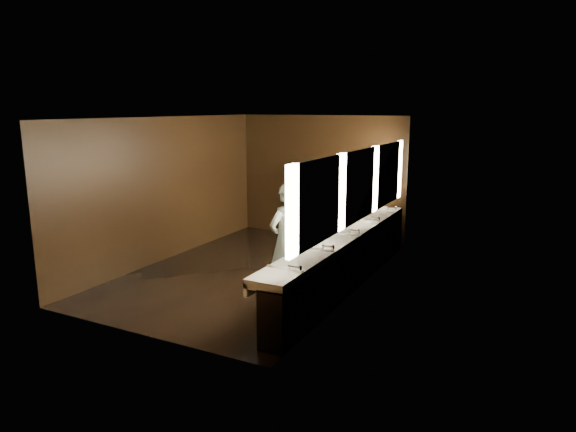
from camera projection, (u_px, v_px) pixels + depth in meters
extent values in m
plane|color=black|center=(255.00, 272.00, 9.48)|extent=(6.00, 6.00, 0.00)
cube|color=#2D2D2B|center=(253.00, 118.00, 8.90)|extent=(4.00, 6.00, 0.02)
cube|color=black|center=(321.00, 177.00, 11.80)|extent=(4.00, 0.02, 2.80)
cube|color=black|center=(134.00, 233.00, 6.58)|extent=(4.00, 0.02, 2.80)
cube|color=black|center=(166.00, 189.00, 10.08)|extent=(0.02, 6.00, 2.80)
cube|color=black|center=(360.00, 207.00, 8.30)|extent=(0.02, 6.00, 2.80)
cube|color=black|center=(348.00, 264.00, 8.58)|extent=(0.36, 5.40, 0.81)
cube|color=white|center=(343.00, 238.00, 8.53)|extent=(0.55, 5.40, 0.12)
cube|color=white|center=(330.00, 241.00, 8.66)|extent=(0.06, 5.40, 0.18)
cylinder|color=silver|center=(294.00, 267.00, 6.51)|extent=(0.18, 0.04, 0.04)
cylinder|color=silver|center=(328.00, 247.00, 7.46)|extent=(0.18, 0.04, 0.04)
cylinder|color=silver|center=(354.00, 231.00, 8.42)|extent=(0.18, 0.04, 0.04)
cylinder|color=silver|center=(375.00, 218.00, 9.38)|extent=(0.18, 0.04, 0.04)
cylinder|color=silver|center=(392.00, 208.00, 10.34)|extent=(0.18, 0.04, 0.04)
cube|color=#FAEBC8|center=(292.00, 212.00, 6.15)|extent=(0.06, 0.22, 1.15)
cube|color=white|center=(320.00, 201.00, 6.84)|extent=(0.03, 1.32, 1.15)
cube|color=#FAEBC8|center=(341.00, 192.00, 7.54)|extent=(0.06, 0.23, 1.15)
cube|color=white|center=(360.00, 185.00, 8.23)|extent=(0.03, 1.32, 1.15)
cube|color=#FAEBC8|center=(374.00, 179.00, 8.93)|extent=(0.06, 0.23, 1.15)
cube|color=white|center=(388.00, 174.00, 9.62)|extent=(0.03, 1.32, 1.15)
cube|color=#FAEBC8|center=(399.00, 169.00, 10.32)|extent=(0.06, 0.22, 1.15)
imported|color=#8CCAD1|center=(286.00, 240.00, 8.13)|extent=(0.64, 0.78, 1.83)
cylinder|color=#232326|center=(302.00, 291.00, 7.62)|extent=(0.40, 0.40, 0.60)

